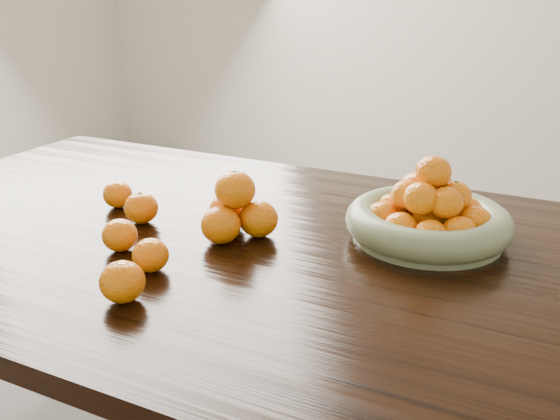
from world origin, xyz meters
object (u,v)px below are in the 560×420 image
at_px(fruit_bowl, 429,217).
at_px(loose_orange_0, 141,208).
at_px(dining_table, 293,290).
at_px(orange_pyramid, 236,211).

xyz_separation_m(fruit_bowl, loose_orange_0, (-0.55, -0.18, -0.01)).
distance_m(dining_table, orange_pyramid, 0.19).
relative_size(fruit_bowl, loose_orange_0, 4.52).
relative_size(dining_table, fruit_bowl, 6.30).
bearing_deg(dining_table, orange_pyramid, 177.11).
distance_m(dining_table, fruit_bowl, 0.30).
relative_size(dining_table, orange_pyramid, 12.96).
bearing_deg(loose_orange_0, dining_table, 3.79).
xyz_separation_m(orange_pyramid, loose_orange_0, (-0.21, -0.03, -0.02)).
height_order(fruit_bowl, orange_pyramid, fruit_bowl).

